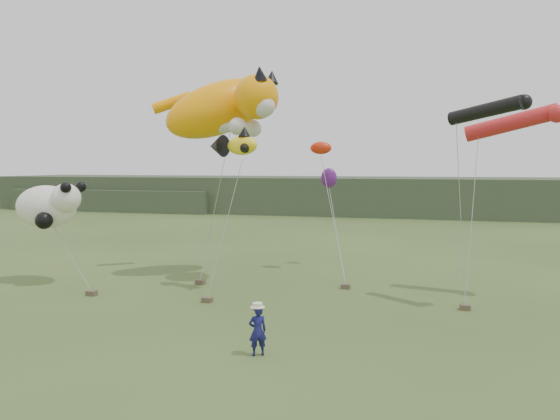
{
  "coord_description": "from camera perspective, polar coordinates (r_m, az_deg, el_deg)",
  "views": [
    {
      "loc": [
        5.91,
        -16.51,
        5.42
      ],
      "look_at": [
        0.6,
        3.0,
        3.74
      ],
      "focal_mm": 35.0,
      "sensor_mm": 36.0,
      "label": 1
    }
  ],
  "objects": [
    {
      "name": "panda_kite",
      "position": [
        27.04,
        -22.96,
        0.41
      ],
      "size": [
        3.45,
        2.23,
        2.15
      ],
      "color": "white",
      "rests_on": "ground"
    },
    {
      "name": "ground",
      "position": [
        18.36,
        -4.36,
        -12.43
      ],
      "size": [
        120.0,
        120.0,
        0.0
      ],
      "primitive_type": "plane",
      "color": "#385123",
      "rests_on": "ground"
    },
    {
      "name": "sandbag_anchors",
      "position": [
        22.92,
        -2.29,
        -8.67
      ],
      "size": [
        15.22,
        4.35,
        0.2
      ],
      "color": "brown",
      "rests_on": "ground"
    },
    {
      "name": "tube_kites",
      "position": [
        23.62,
        22.94,
        8.89
      ],
      "size": [
        4.53,
        3.93,
        1.58
      ],
      "color": "black",
      "rests_on": "ground"
    },
    {
      "name": "cat_kite",
      "position": [
        26.53,
        -5.57,
        10.69
      ],
      "size": [
        7.24,
        5.42,
        4.18
      ],
      "color": "#FF9704",
      "rests_on": "ground"
    },
    {
      "name": "festival_attendant",
      "position": [
        15.86,
        -2.35,
        -12.49
      ],
      "size": [
        0.62,
        0.56,
        1.43
      ],
      "primitive_type": "imported",
      "rotation": [
        0.0,
        0.0,
        3.69
      ],
      "color": "#161754",
      "rests_on": "ground"
    },
    {
      "name": "headland",
      "position": [
        61.96,
        6.84,
        1.48
      ],
      "size": [
        90.0,
        13.0,
        4.0
      ],
      "color": "#2D3D28",
      "rests_on": "ground"
    },
    {
      "name": "fish_kite",
      "position": [
        23.53,
        -4.96,
        6.77
      ],
      "size": [
        2.59,
        1.72,
        1.28
      ],
      "color": "yellow",
      "rests_on": "ground"
    },
    {
      "name": "misc_kites",
      "position": [
        28.71,
        4.76,
        4.75
      ],
      "size": [
        1.14,
        2.11,
        2.41
      ],
      "color": "red",
      "rests_on": "ground"
    }
  ]
}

